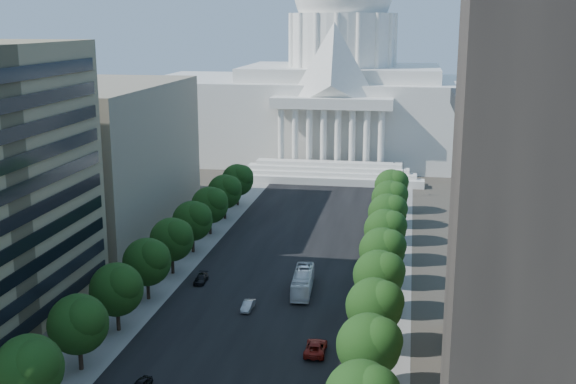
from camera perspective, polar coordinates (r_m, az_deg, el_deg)
The scene contains 31 objects.
road_asphalt at distance 140.32m, azimuth 0.30°, elevation -4.39°, with size 30.00×260.00×0.01m, color black.
sidewalk_left at distance 144.50m, azimuth -7.17°, elevation -3.97°, with size 8.00×260.00×0.02m, color gray.
sidewalk_right at distance 138.64m, azimuth 8.10°, elevation -4.76°, with size 8.00×260.00×0.02m, color gray.
capitol at distance 228.86m, azimuth 4.23°, elevation 7.66°, with size 120.00×56.00×73.00m.
office_block_left_far at distance 160.49m, azimuth -16.27°, elevation 2.86°, with size 38.00×52.00×30.00m, color gray.
tree_l_b at distance 84.83m, azimuth -19.68°, elevation -12.93°, with size 7.79×7.60×9.97m.
tree_l_c at distance 94.41m, azimuth -16.12°, elevation -9.89°, with size 7.79×7.60×9.97m.
tree_l_d at distance 104.49m, azimuth -13.28°, elevation -7.40°, with size 7.79×7.60×9.97m.
tree_l_e at distance 114.95m, azimuth -10.97°, elevation -5.35°, with size 7.79×7.60×9.97m.
tree_l_f at distance 125.67m, azimuth -9.06°, elevation -3.63°, with size 7.79×7.60×9.97m.
tree_l_g at distance 136.61m, azimuth -7.46°, elevation -2.18°, with size 7.79×7.60×9.97m.
tree_l_h at distance 147.72m, azimuth -6.10°, elevation -0.95°, with size 7.79×7.60×9.97m.
tree_l_i at distance 158.96m, azimuth -4.94°, elevation 0.11°, with size 7.79×7.60×9.97m.
tree_l_j at distance 170.30m, azimuth -3.92°, elevation 1.03°, with size 7.79×7.60×9.97m.
tree_r_c at distance 85.83m, azimuth 6.61°, elevation -11.86°, with size 7.79×7.60×9.97m.
tree_r_d at distance 96.81m, azimuth 7.02°, elevation -8.84°, with size 7.79×7.60×9.97m.
tree_r_e at distance 108.01m, azimuth 7.34°, elevation -6.45°, with size 7.79×7.60×9.97m.
tree_r_f at distance 119.37m, azimuth 7.60°, elevation -4.50°, with size 7.79×7.60×9.97m.
tree_r_g at distance 130.83m, azimuth 7.81°, elevation -2.90°, with size 7.79×7.60×9.97m.
tree_r_h at distance 142.39m, azimuth 7.99°, elevation -1.55°, with size 7.79×7.60×9.97m.
tree_r_i at distance 154.02m, azimuth 8.14°, elevation -0.41°, with size 7.79×7.60×9.97m.
tree_r_j at distance 165.69m, azimuth 8.27°, elevation 0.57°, with size 7.79×7.60×9.97m.
streetlight_b at distance 85.33m, azimuth 7.64°, elevation -12.52°, with size 2.61×0.44×9.00m.
streetlight_c at distance 108.37m, azimuth 8.17°, elevation -6.76°, with size 2.61×0.44×9.00m.
streetlight_d at distance 132.13m, azimuth 8.50°, elevation -3.05°, with size 2.61×0.44×9.00m.
streetlight_e at distance 156.27m, azimuth 8.73°, elevation -0.47°, with size 2.61×0.44×9.00m.
streetlight_f at distance 180.65m, azimuth 8.90°, elevation 1.41°, with size 2.61×0.44×9.00m.
car_silver at distance 111.09m, azimuth -3.19°, elevation -8.97°, with size 1.44×4.12×1.36m, color #A6A8AE.
car_red at distance 97.60m, azimuth 2.20°, elevation -12.18°, with size 2.70×5.85×1.63m, color maroon.
car_dark_b at distance 122.77m, azimuth -6.89°, elevation -6.83°, with size 1.82×4.49×1.30m, color black.
city_bus at distance 117.58m, azimuth 1.17°, elevation -7.12°, with size 2.87×12.24×3.41m, color white.
Camera 1 is at (21.81, -41.76, 43.04)m, focal length 45.00 mm.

